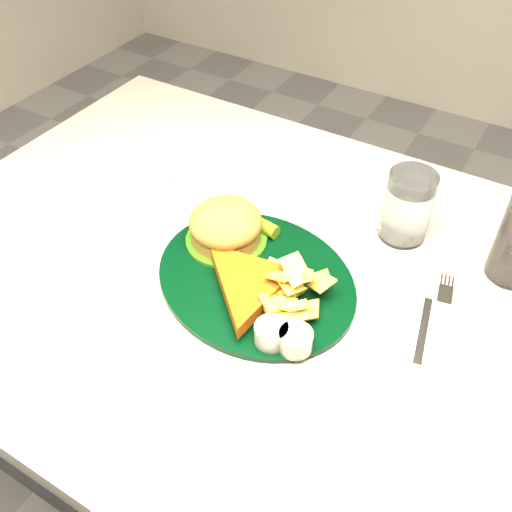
% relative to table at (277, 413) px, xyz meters
% --- Properties ---
extents(ground, '(4.00, 4.00, 0.00)m').
position_rel_table_xyz_m(ground, '(0.00, 0.00, -0.38)').
color(ground, gray).
rests_on(ground, ground).
extents(table, '(1.20, 0.80, 0.75)m').
position_rel_table_xyz_m(table, '(0.00, 0.00, 0.00)').
color(table, '#A19D91').
rests_on(table, ground).
extents(dinner_plate, '(0.38, 0.35, 0.07)m').
position_rel_table_xyz_m(dinner_plate, '(-0.03, -0.03, 0.41)').
color(dinner_plate, black).
rests_on(dinner_plate, table).
extents(water_glass, '(0.07, 0.07, 0.12)m').
position_rel_table_xyz_m(water_glass, '(0.11, 0.18, 0.43)').
color(water_glass, white).
rests_on(water_glass, table).
extents(fork_napkin, '(0.15, 0.18, 0.01)m').
position_rel_table_xyz_m(fork_napkin, '(0.21, 0.01, 0.38)').
color(fork_napkin, white).
rests_on(fork_napkin, table).
extents(spoon, '(0.08, 0.13, 0.01)m').
position_rel_table_xyz_m(spoon, '(-0.12, 0.01, 0.38)').
color(spoon, white).
rests_on(spoon, table).
extents(ramekin, '(0.05, 0.05, 0.02)m').
position_rel_table_xyz_m(ramekin, '(-0.26, 0.12, 0.39)').
color(ramekin, white).
rests_on(ramekin, table).
extents(wrapped_straw, '(0.17, 0.16, 0.01)m').
position_rel_table_xyz_m(wrapped_straw, '(0.02, 0.13, 0.38)').
color(wrapped_straw, white).
rests_on(wrapped_straw, table).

